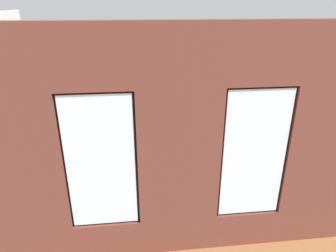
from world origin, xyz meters
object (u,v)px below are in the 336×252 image
(couch_by_window, at_px, (154,203))
(potted_plant_near_tv, at_px, (33,164))
(remote_silver, at_px, (163,139))
(potted_plant_foreground_right, at_px, (55,111))
(tv_flatscreen, at_px, (20,136))
(papasan_chair, at_px, (114,126))
(cup_ceramic, at_px, (177,141))
(potted_plant_beside_window_right, at_px, (65,191))
(potted_plant_between_couches, at_px, (235,182))
(media_console, at_px, (25,163))
(potted_plant_corner_far_left, at_px, (330,181))
(coffee_table, at_px, (171,143))
(potted_plant_corner_near_left, at_px, (253,111))
(table_plant_small, at_px, (189,133))
(couch_left, at_px, (286,161))
(candle_jar, at_px, (151,142))

(couch_by_window, xyz_separation_m, potted_plant_near_tv, (2.04, -0.67, 0.51))
(remote_silver, height_order, potted_plant_foreground_right, potted_plant_foreground_right)
(tv_flatscreen, relative_size, papasan_chair, 0.78)
(tv_flatscreen, distance_m, papasan_chair, 2.34)
(cup_ceramic, relative_size, potted_plant_foreground_right, 0.08)
(potted_plant_beside_window_right, relative_size, potted_plant_between_couches, 1.08)
(media_console, height_order, potted_plant_beside_window_right, potted_plant_beside_window_right)
(potted_plant_near_tv, height_order, potted_plant_foreground_right, potted_plant_foreground_right)
(potted_plant_near_tv, relative_size, potted_plant_corner_far_left, 1.34)
(coffee_table, height_order, tv_flatscreen, tv_flatscreen)
(cup_ceramic, distance_m, potted_plant_foreground_right, 3.27)
(papasan_chair, bearing_deg, potted_plant_corner_near_left, -175.99)
(coffee_table, distance_m, tv_flatscreen, 3.21)
(couch_by_window, distance_m, potted_plant_corner_near_left, 4.57)
(table_plant_small, bearing_deg, potted_plant_between_couches, 100.33)
(couch_by_window, relative_size, cup_ceramic, 17.69)
(tv_flatscreen, distance_m, potted_plant_beside_window_right, 2.19)
(potted_plant_foreground_right, distance_m, potted_plant_corner_far_left, 6.33)
(potted_plant_corner_near_left, bearing_deg, media_console, 17.06)
(table_plant_small, relative_size, potted_plant_between_couches, 0.17)
(papasan_chair, xyz_separation_m, potted_plant_between_couches, (-2.19, 3.12, 0.16))
(couch_left, relative_size, coffee_table, 1.21)
(cup_ceramic, xyz_separation_m, potted_plant_beside_window_right, (2.03, 2.09, 0.25))
(table_plant_small, relative_size, papasan_chair, 0.19)
(candle_jar, bearing_deg, couch_left, 162.42)
(table_plant_small, relative_size, potted_plant_beside_window_right, 0.15)
(remote_silver, height_order, media_console, media_console)
(potted_plant_near_tv, bearing_deg, media_console, -61.98)
(cup_ceramic, xyz_separation_m, tv_flatscreen, (3.26, 0.28, 0.40))
(papasan_chair, bearing_deg, potted_plant_corner_far_left, 139.52)
(potted_plant_corner_near_left, height_order, potted_plant_near_tv, potted_plant_near_tv)
(couch_left, relative_size, table_plant_small, 8.23)
(potted_plant_beside_window_right, distance_m, potted_plant_foreground_right, 3.59)
(couch_by_window, bearing_deg, potted_plant_beside_window_right, 4.29)
(potted_plant_beside_window_right, bearing_deg, potted_plant_corner_far_left, -179.97)
(candle_jar, relative_size, potted_plant_corner_far_left, 0.10)
(couch_left, xyz_separation_m, cup_ceramic, (2.18, -0.88, 0.18))
(coffee_table, bearing_deg, couch_by_window, 75.31)
(candle_jar, xyz_separation_m, potted_plant_corner_far_left, (-2.92, 2.09, 0.10))
(potted_plant_beside_window_right, relative_size, potted_plant_near_tv, 1.18)
(coffee_table, height_order, table_plant_small, table_plant_small)
(coffee_table, xyz_separation_m, potted_plant_foreground_right, (2.83, -1.26, 0.44))
(coffee_table, bearing_deg, media_console, 7.31)
(couch_left, bearing_deg, potted_plant_near_tv, -85.96)
(papasan_chair, xyz_separation_m, potted_plant_beside_window_right, (0.55, 3.26, 0.30))
(table_plant_small, xyz_separation_m, potted_plant_corner_far_left, (-2.02, 2.35, 0.03))
(media_console, xyz_separation_m, potted_plant_beside_window_right, (-1.22, 1.81, 0.47))
(coffee_table, xyz_separation_m, cup_ceramic, (-0.12, 0.12, 0.10))
(potted_plant_near_tv, bearing_deg, potted_plant_between_couches, 169.56)
(media_console, height_order, potted_plant_corner_near_left, potted_plant_corner_near_left)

